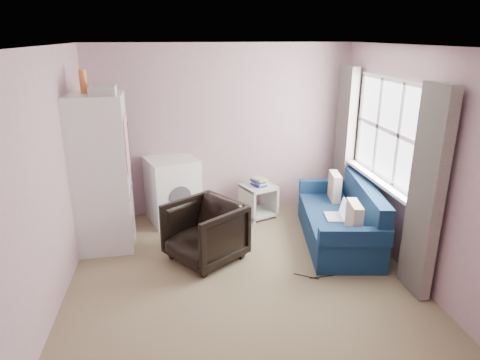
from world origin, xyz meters
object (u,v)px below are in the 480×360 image
at_px(armchair, 205,229).
at_px(side_table, 258,198).
at_px(sofa, 342,221).
at_px(washing_machine, 173,189).
at_px(fridge, 101,173).

bearing_deg(armchair, side_table, 107.00).
bearing_deg(sofa, side_table, 142.48).
relative_size(armchair, washing_machine, 0.85).
distance_m(side_table, sofa, 1.35).
relative_size(washing_machine, sofa, 0.49).
xyz_separation_m(washing_machine, sofa, (2.19, -1.03, -0.20)).
height_order(armchair, fridge, fridge).
height_order(washing_machine, sofa, washing_machine).
bearing_deg(side_table, fridge, -163.34).
bearing_deg(washing_machine, sofa, -44.17).
bearing_deg(side_table, armchair, -126.64).
bearing_deg(side_table, washing_machine, 177.48).
xyz_separation_m(armchair, side_table, (0.88, 1.18, -0.12)).
distance_m(armchair, sofa, 1.82).
xyz_separation_m(fridge, side_table, (2.10, 0.63, -0.71)).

